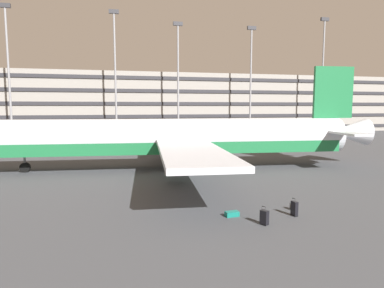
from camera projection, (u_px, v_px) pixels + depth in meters
The scene contains 12 objects.
ground_plane at pixel (181, 172), 31.06m from camera, with size 600.00×600.00×0.00m, color #424449.
terminal_structure at pixel (138, 104), 79.85m from camera, with size 123.45×22.19×13.17m.
airliner at pixel (173, 138), 32.23m from camera, with size 40.28×32.78×9.98m.
light_mast_left at pixel (8, 63), 57.36m from camera, with size 1.80×0.50×23.22m.
light_mast_center_left at pixel (115, 66), 61.50m from camera, with size 1.80×0.50×23.34m.
light_mast_center_right at pixel (178, 72), 64.31m from camera, with size 1.80×0.50×21.87m.
light_mast_right at pixel (251, 73), 67.79m from camera, with size 1.80×0.50×21.88m.
light_mast_far_right at pixel (323, 69), 71.44m from camera, with size 1.80×0.50×24.53m.
suitcase_laid_flat at pixel (232, 214), 18.38m from camera, with size 0.80×0.45×0.28m.
suitcase_red at pixel (294, 208), 18.42m from camera, with size 0.26×0.44×1.00m.
suitcase_small at pixel (264, 217), 17.03m from camera, with size 0.44×0.48×0.99m.
backpack_orange at pixel (292, 206), 19.57m from camera, with size 0.37×0.44×0.45m.
Camera 1 is at (-6.19, -29.96, 5.99)m, focal length 31.42 mm.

